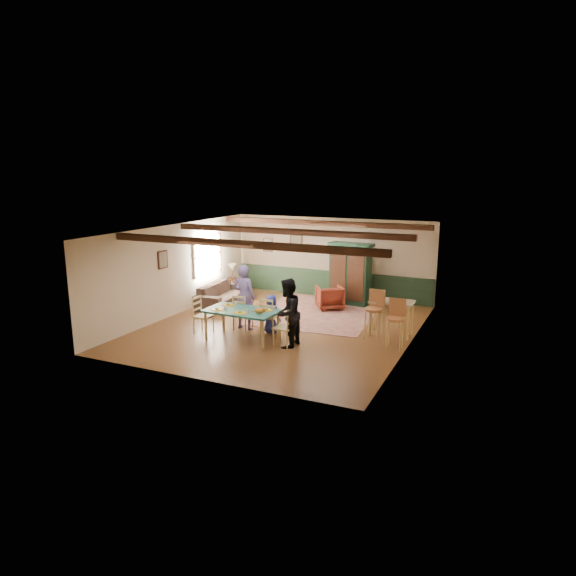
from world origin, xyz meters
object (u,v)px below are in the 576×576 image
at_px(dining_table, 242,325).
at_px(armoire, 350,274).
at_px(bar_stool_right, 395,325).
at_px(person_man, 244,297).
at_px(sofa, 222,294).
at_px(bar_stool_left, 374,315).
at_px(person_woman, 287,313).
at_px(end_table, 233,287).
at_px(table_lamp, 232,271).
at_px(dining_chair_end_right, 284,327).
at_px(armchair, 330,297).
at_px(dining_chair_far_right, 270,316).
at_px(dining_chair_end_left, 203,315).
at_px(counter_table, 391,318).
at_px(dining_chair_far_left, 243,312).
at_px(cat, 259,310).
at_px(person_child, 271,314).

distance_m(dining_table, armoire, 4.87).
height_order(armoire, bar_stool_right, armoire).
distance_m(person_man, sofa, 2.95).
bearing_deg(bar_stool_left, person_woman, -136.39).
height_order(end_table, table_lamp, table_lamp).
relative_size(dining_chair_end_right, armchair, 1.22).
bearing_deg(dining_chair_far_right, bar_stool_left, -163.97).
distance_m(dining_chair_far_right, table_lamp, 4.67).
bearing_deg(dining_chair_end_left, bar_stool_right, -78.77).
bearing_deg(bar_stool_right, dining_chair_far_right, -179.05).
height_order(dining_chair_end_left, bar_stool_right, bar_stool_right).
xyz_separation_m(dining_table, counter_table, (3.39, 1.92, 0.08)).
relative_size(dining_chair_far_left, dining_chair_end_left, 1.00).
xyz_separation_m(dining_table, dining_chair_end_right, (1.19, -0.03, 0.10)).
height_order(dining_chair_far_left, cat, dining_chair_far_left).
relative_size(person_woman, bar_stool_left, 1.35).
relative_size(armoire, end_table, 3.50).
relative_size(dining_chair_far_left, armoire, 0.49).
distance_m(dining_chair_far_left, dining_chair_end_left, 1.07).
bearing_deg(end_table, dining_chair_end_left, -69.65).
bearing_deg(dining_chair_end_left, sofa, 24.36).
height_order(person_child, armchair, person_child).
height_order(sofa, end_table, sofa).
relative_size(end_table, bar_stool_right, 0.47).
height_order(dining_chair_far_left, dining_chair_far_right, same).
relative_size(cat, sofa, 0.16).
height_order(dining_chair_far_right, bar_stool_left, bar_stool_left).
height_order(dining_chair_far_right, bar_stool_right, bar_stool_right).
bearing_deg(person_child, dining_chair_end_left, 27.30).
relative_size(sofa, bar_stool_left, 1.82).
relative_size(person_woman, armoire, 0.85).
distance_m(dining_chair_far_left, dining_chair_end_right, 1.76).
xyz_separation_m(person_child, counter_table, (2.95, 1.10, -0.05)).
xyz_separation_m(cat, counter_table, (2.82, 2.04, -0.40)).
xyz_separation_m(dining_chair_far_right, armoire, (0.97, 3.89, 0.51)).
xyz_separation_m(dining_chair_end_left, bar_stool_left, (4.24, 1.38, 0.14)).
distance_m(dining_chair_far_right, sofa, 3.58).
bearing_deg(end_table, person_child, -46.74).
distance_m(armoire, end_table, 4.21).
relative_size(end_table, counter_table, 0.51).
relative_size(dining_table, armchair, 2.32).
distance_m(dining_table, cat, 0.75).
xyz_separation_m(dining_chair_end_right, sofa, (-3.59, 2.95, -0.15)).
xyz_separation_m(person_man, counter_table, (3.78, 1.08, -0.42)).
bearing_deg(counter_table, dining_table, -150.46).
relative_size(dining_chair_end_right, end_table, 1.72).
relative_size(person_man, table_lamp, 3.42).
relative_size(person_man, armoire, 0.89).
height_order(person_woman, sofa, person_woman).
distance_m(dining_chair_end_left, bar_stool_right, 4.98).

